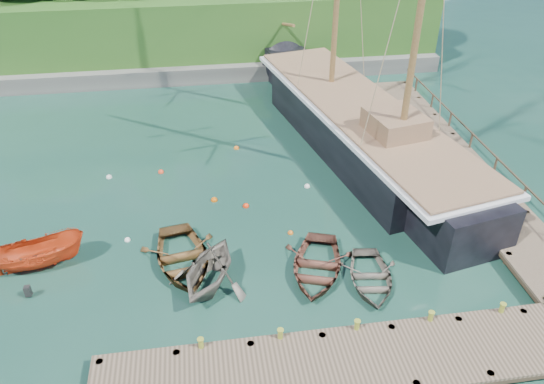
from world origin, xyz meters
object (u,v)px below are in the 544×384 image
at_px(cabin_boat_white, 465,215).
at_px(motorboat_orange, 42,266).
at_px(schooner, 360,132).
at_px(rowboat_1, 210,285).
at_px(rowboat_3, 370,283).
at_px(rowboat_2, 316,272).
at_px(rowboat_0, 183,265).

bearing_deg(cabin_boat_white, motorboat_orange, 177.04).
bearing_deg(schooner, rowboat_1, -143.95).
distance_m(rowboat_1, cabin_boat_white, 13.89).
bearing_deg(schooner, rowboat_3, -115.70).
bearing_deg(rowboat_3, schooner, 84.26).
relative_size(rowboat_2, schooner, 0.16).
xyz_separation_m(rowboat_0, rowboat_2, (5.98, -1.40, 0.00)).
bearing_deg(rowboat_1, cabin_boat_white, 38.35).
height_order(rowboat_1, schooner, schooner).
height_order(rowboat_3, motorboat_orange, motorboat_orange).
xyz_separation_m(rowboat_1, rowboat_2, (4.81, 0.09, 0.00)).
xyz_separation_m(rowboat_0, rowboat_1, (1.17, -1.49, 0.00)).
height_order(rowboat_1, rowboat_2, rowboat_1).
relative_size(rowboat_2, rowboat_3, 1.19).
height_order(rowboat_3, cabin_boat_white, cabin_boat_white).
height_order(rowboat_0, cabin_boat_white, cabin_boat_white).
bearing_deg(rowboat_0, cabin_boat_white, -2.94).
distance_m(cabin_boat_white, schooner, 8.60).
bearing_deg(rowboat_0, rowboat_3, -26.31).
distance_m(rowboat_1, schooner, 14.95).
bearing_deg(cabin_boat_white, rowboat_1, -171.73).
bearing_deg(motorboat_orange, schooner, -76.27).
relative_size(cabin_boat_white, schooner, 0.16).
distance_m(rowboat_0, schooner, 14.75).
relative_size(rowboat_0, cabin_boat_white, 1.07).
bearing_deg(motorboat_orange, rowboat_3, -115.15).
distance_m(rowboat_2, motorboat_orange, 12.65).
height_order(rowboat_0, schooner, schooner).
bearing_deg(rowboat_3, rowboat_1, -179.36).
xyz_separation_m(rowboat_0, rowboat_3, (8.20, -2.43, 0.00)).
xyz_separation_m(rowboat_2, cabin_boat_white, (8.70, 3.17, 0.00)).
height_order(rowboat_3, schooner, schooner).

